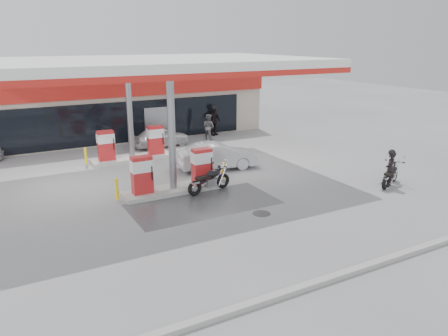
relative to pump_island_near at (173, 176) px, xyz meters
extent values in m
plane|color=gray|center=(0.00, -2.00, -0.71)|extent=(90.00, 90.00, 0.00)
cube|color=#4C4C4F|center=(0.50, -2.00, -0.71)|extent=(6.00, 3.00, 0.00)
cylinder|color=#38383A|center=(2.00, -4.00, -0.71)|extent=(0.70, 0.70, 0.01)
cube|color=gray|center=(0.00, -9.00, -0.64)|extent=(28.00, 0.25, 0.15)
cube|color=#BEB09F|center=(0.00, 14.00, 1.29)|extent=(22.00, 8.00, 4.00)
cube|color=black|center=(0.00, 9.97, 0.69)|extent=(18.00, 0.10, 2.60)
cube|color=red|center=(0.00, 9.90, 2.79)|extent=(22.00, 0.25, 1.00)
cube|color=navy|center=(7.00, 9.85, 2.79)|extent=(3.50, 0.12, 0.80)
cube|color=gray|center=(3.00, 9.93, 0.39)|extent=(1.80, 0.14, 2.20)
cube|color=silver|center=(0.00, 3.00, 4.59)|extent=(16.00, 10.00, 0.60)
cube|color=red|center=(0.00, -1.95, 4.41)|extent=(16.00, 0.12, 0.24)
cube|color=red|center=(0.00, 7.95, 4.41)|extent=(16.00, 0.12, 0.24)
cylinder|color=gray|center=(0.00, 0.00, 1.88)|extent=(0.32, 0.32, 5.00)
cylinder|color=gray|center=(0.00, 6.00, 1.88)|extent=(0.32, 0.32, 5.00)
cube|color=#9E9E99|center=(0.00, 0.00, -0.62)|extent=(4.50, 1.30, 0.18)
cube|color=#AE1D1E|center=(-1.40, 0.00, 0.27)|extent=(0.85, 0.48, 1.60)
cube|color=#AE1D1E|center=(1.40, 0.00, 0.27)|extent=(0.85, 0.48, 1.60)
cube|color=silver|center=(-1.40, 0.00, 0.67)|extent=(0.88, 0.52, 0.50)
cube|color=silver|center=(1.40, 0.00, 0.67)|extent=(0.88, 0.52, 0.50)
cylinder|color=yellow|center=(-2.50, 0.00, -0.17)|extent=(0.14, 0.14, 0.90)
cylinder|color=yellow|center=(2.50, 0.00, -0.17)|extent=(0.14, 0.14, 0.90)
cube|color=#9E9E99|center=(0.00, 6.00, -0.62)|extent=(4.50, 1.30, 0.18)
cube|color=#AE1D1E|center=(-1.40, 6.00, 0.27)|extent=(0.85, 0.48, 1.60)
cube|color=#AE1D1E|center=(1.40, 6.00, 0.27)|extent=(0.85, 0.48, 1.60)
cube|color=silver|center=(-1.40, 6.00, 0.67)|extent=(0.88, 0.52, 0.50)
cube|color=silver|center=(1.40, 6.00, 0.67)|extent=(0.88, 0.52, 0.50)
cylinder|color=yellow|center=(-2.50, 6.00, -0.17)|extent=(0.14, 0.14, 0.90)
cylinder|color=yellow|center=(2.50, 6.00, -0.17)|extent=(0.14, 0.14, 0.90)
torus|color=black|center=(9.66, -3.69, -0.40)|extent=(0.63, 0.40, 0.62)
torus|color=black|center=(8.36, -4.30, -0.40)|extent=(0.63, 0.40, 0.62)
cube|color=gray|center=(9.05, -3.98, -0.32)|extent=(0.48, 0.40, 0.31)
cube|color=black|center=(8.91, -4.04, -0.21)|extent=(0.89, 0.49, 0.08)
ellipsoid|color=black|center=(9.19, -3.91, 0.02)|extent=(0.67, 0.55, 0.29)
cube|color=black|center=(8.72, -4.13, -0.04)|extent=(0.62, 0.47, 0.10)
cylinder|color=silver|center=(9.47, -3.78, 0.33)|extent=(0.37, 0.73, 0.04)
sphere|color=silver|center=(9.58, -3.73, 0.20)|extent=(0.19, 0.19, 0.19)
cylinder|color=silver|center=(8.51, -4.07, -0.42)|extent=(0.88, 0.47, 0.08)
imported|color=black|center=(8.86, -4.06, 0.11)|extent=(0.72, 0.65, 1.65)
torus|color=black|center=(2.13, -0.65, -0.37)|extent=(0.70, 0.29, 0.68)
torus|color=black|center=(0.59, -0.95, -0.37)|extent=(0.70, 0.29, 0.68)
cube|color=gray|center=(1.41, -0.79, -0.28)|extent=(0.50, 0.36, 0.34)
cube|color=black|center=(1.24, -0.82, -0.16)|extent=(1.03, 0.31, 0.09)
ellipsoid|color=black|center=(1.57, -0.76, 0.09)|extent=(0.70, 0.48, 0.32)
cube|color=black|center=(1.01, -0.87, 0.02)|extent=(0.67, 0.39, 0.11)
cylinder|color=silver|center=(1.91, -0.69, 0.43)|extent=(0.21, 0.86, 0.04)
sphere|color=silver|center=(2.04, -0.66, 0.29)|extent=(0.21, 0.21, 0.21)
cylinder|color=silver|center=(0.82, -0.74, -0.39)|extent=(1.02, 0.29, 0.09)
imported|color=#BBBBBD|center=(2.53, 8.20, -0.10)|extent=(3.70, 1.84, 1.21)
imported|color=#5D5C61|center=(6.00, 8.46, 0.16)|extent=(0.95, 1.04, 1.73)
imported|color=#B0B2B9|center=(3.34, 2.20, -0.04)|extent=(4.29, 2.14, 1.35)
imported|color=#232326|center=(4.50, 12.00, -0.07)|extent=(4.97, 3.18, 1.27)
imported|color=black|center=(6.96, 9.58, 0.28)|extent=(1.25, 0.80, 1.99)
camera|label=1|loc=(-6.77, -17.01, 5.75)|focal=35.00mm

